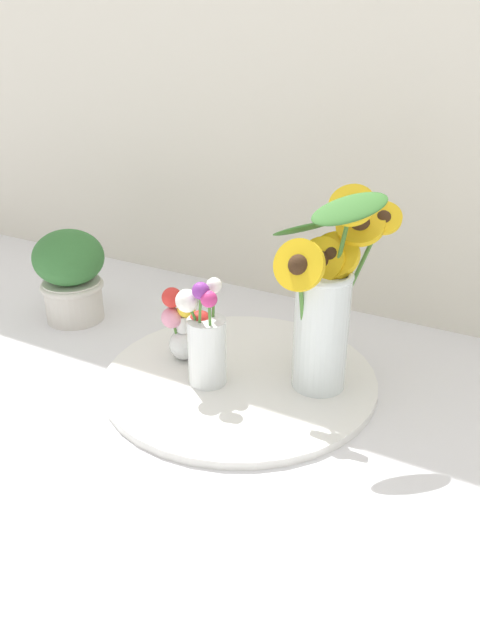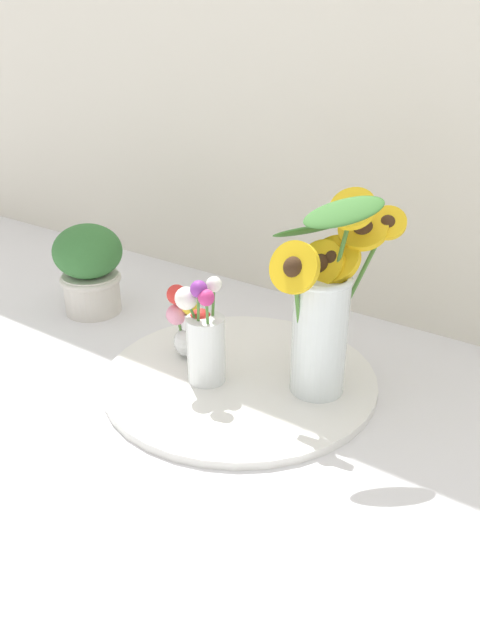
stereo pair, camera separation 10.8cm
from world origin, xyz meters
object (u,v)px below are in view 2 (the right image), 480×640
at_px(potted_plant, 89,266).
at_px(vase_bulb_right, 186,324).
at_px(serving_tray, 240,379).
at_px(vase_small_center, 204,338).
at_px(mason_jar_sunflowers, 324,309).

bearing_deg(potted_plant, vase_bulb_right, -9.95).
bearing_deg(potted_plant, serving_tray, -7.38).
distance_m(serving_tray, vase_small_center, 0.11).
distance_m(serving_tray, mason_jar_sunflowers, 0.22).
height_order(mason_jar_sunflowers, vase_bulb_right, mason_jar_sunflowers).
bearing_deg(mason_jar_sunflowers, vase_bulb_right, -170.36).
bearing_deg(serving_tray, mason_jar_sunflowers, 18.57).
bearing_deg(serving_tray, vase_bulb_right, 179.32).
xyz_separation_m(serving_tray, vase_bulb_right, (-0.13, 0.00, 0.08)).
xyz_separation_m(mason_jar_sunflowers, vase_small_center, (-0.18, -0.09, -0.07)).
bearing_deg(vase_bulb_right, vase_small_center, -30.79).
height_order(serving_tray, potted_plant, potted_plant).
height_order(serving_tray, mason_jar_sunflowers, mason_jar_sunflowers).
distance_m(mason_jar_sunflowers, vase_small_center, 0.21).
distance_m(serving_tray, vase_bulb_right, 0.15).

